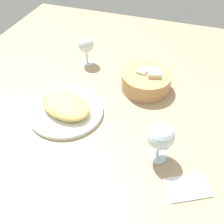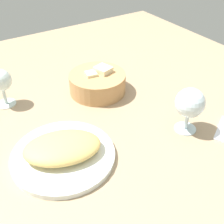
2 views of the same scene
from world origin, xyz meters
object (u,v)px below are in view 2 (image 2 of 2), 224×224
Objects in this scene: wine_glass_far at (1,82)px; bread_basket at (98,82)px; plate at (63,155)px; wine_glass_near at (190,104)px.

bread_basket is at bearing -18.01° from wine_glass_far.
wine_glass_far reaches higher than plate.
wine_glass_far is (-27.15, 8.83, 4.46)cm from bread_basket.
plate is 34.28cm from wine_glass_near.
wine_glass_far is (-37.33, 38.20, -0.55)cm from wine_glass_near.
bread_basket is at bearing 109.12° from wine_glass_near.
bread_basket is 31.49cm from wine_glass_near.
bread_basket is 1.42× the size of wine_glass_near.
wine_glass_near reaches higher than bread_basket.
wine_glass_near is at bearing -70.88° from bread_basket.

